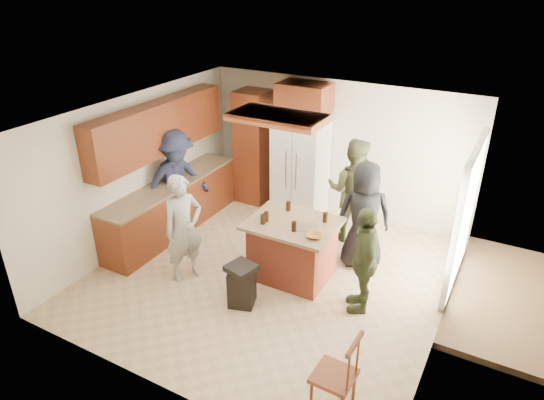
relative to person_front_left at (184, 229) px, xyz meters
The scene contains 12 objects.
person_front_left is the anchor object (origin of this frame).
person_behind_left 2.88m from the person_front_left, 52.38° to the left, with size 0.88×0.54×1.81m, color #3E4126.
person_behind_right 2.71m from the person_front_left, 36.20° to the left, with size 0.84×0.55×1.72m, color black.
person_side_right 2.61m from the person_front_left, 12.26° to the left, with size 0.90×0.46×1.54m, color #394226.
person_counter 1.49m from the person_front_left, 132.21° to the left, with size 1.19×0.55×1.84m, color #1A1F35.
left_cabinetry 1.54m from the person_front_left, 137.72° to the left, with size 0.64×3.00×2.30m.
back_wall_units 2.89m from the person_front_left, 94.47° to the left, with size 1.80×0.60×2.45m.
refrigerator 2.81m from the person_front_left, 78.45° to the left, with size 0.90×0.76×1.80m.
kitchen_island 1.63m from the person_front_left, 29.14° to the left, with size 1.28×1.03×0.93m.
island_items 1.70m from the person_front_left, 23.55° to the left, with size 0.96×0.70×0.15m.
trash_bin 1.21m from the person_front_left, ahead, with size 0.43×0.43×0.63m.
spindle_chair 3.15m from the person_front_left, 22.71° to the right, with size 0.43×0.43×0.99m.
Camera 1 is at (2.97, -5.40, 4.31)m, focal length 32.00 mm.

